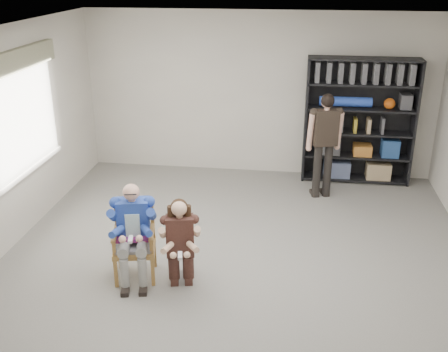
% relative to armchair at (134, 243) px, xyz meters
% --- Properties ---
extents(room_shell, '(6.00, 7.00, 2.80)m').
position_rel_armchair_xyz_m(room_shell, '(1.16, 0.16, 0.94)').
color(room_shell, beige).
rests_on(room_shell, ground).
extents(floor, '(6.00, 7.00, 0.01)m').
position_rel_armchair_xyz_m(floor, '(1.16, 0.16, -0.46)').
color(floor, slate).
rests_on(floor, ground).
extents(window_left, '(0.16, 2.00, 1.75)m').
position_rel_armchair_xyz_m(window_left, '(-1.79, 1.16, 1.17)').
color(window_left, silver).
rests_on(window_left, room_shell).
extents(armchair, '(0.63, 0.62, 0.92)m').
position_rel_armchair_xyz_m(armchair, '(0.00, 0.00, 0.00)').
color(armchair, '#996738').
rests_on(armchair, floor).
extents(seated_man, '(0.66, 0.81, 1.20)m').
position_rel_armchair_xyz_m(seated_man, '(0.00, 0.00, 0.14)').
color(seated_man, navy).
rests_on(seated_man, floor).
extents(kneeling_woman, '(0.60, 0.82, 1.10)m').
position_rel_armchair_xyz_m(kneeling_woman, '(0.58, -0.12, 0.09)').
color(kneeling_woman, '#321B16').
rests_on(kneeling_woman, floor).
extents(bookshelf, '(1.80, 0.38, 2.10)m').
position_rel_armchair_xyz_m(bookshelf, '(2.86, 3.44, 0.59)').
color(bookshelf, black).
rests_on(bookshelf, floor).
extents(standing_man, '(0.58, 0.43, 1.68)m').
position_rel_armchair_xyz_m(standing_man, '(2.27, 2.67, 0.38)').
color(standing_man, black).
rests_on(standing_man, floor).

